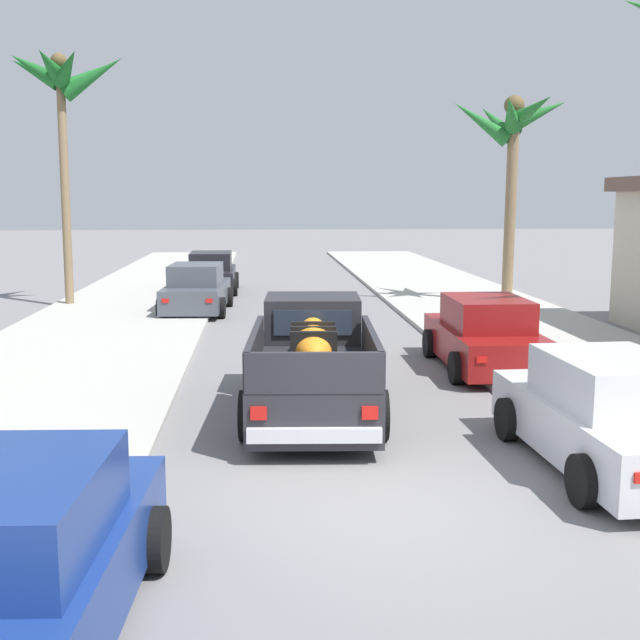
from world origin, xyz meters
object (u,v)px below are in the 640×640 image
object	(u,v)px
car_right_near	(485,336)
car_right_mid	(608,416)
car_left_far	(197,290)
palm_tree_left_fore	(511,133)
pickup_truck	(313,364)
palm_tree_left_mid	(63,87)
car_left_mid	(211,274)
car_left_near	(9,566)

from	to	relation	value
car_right_near	car_right_mid	xyz separation A→B (m)	(-0.09, -6.14, 0.00)
car_right_near	car_left_far	size ratio (longest dim) A/B	0.99
car_left_far	palm_tree_left_fore	size ratio (longest dim) A/B	0.63
car_left_far	pickup_truck	bearing A→B (deg)	-76.27
palm_tree_left_fore	pickup_truck	bearing A→B (deg)	-119.81
car_right_near	car_right_mid	bearing A→B (deg)	-90.80
pickup_truck	palm_tree_left_mid	size ratio (longest dim) A/B	0.64
car_left_far	palm_tree_left_mid	world-z (taller)	palm_tree_left_mid
car_right_near	palm_tree_left_fore	size ratio (longest dim) A/B	0.62
pickup_truck	palm_tree_left_fore	bearing A→B (deg)	60.19
palm_tree_left_mid	car_right_mid	bearing A→B (deg)	-56.94
pickup_truck	car_right_near	size ratio (longest dim) A/B	1.24
car_right_mid	palm_tree_left_mid	xyz separation A→B (m)	(-10.88, 16.72, 6.39)
car_right_near	palm_tree_left_fore	bearing A→B (deg)	70.25
car_left_mid	palm_tree_left_fore	distance (m)	12.11
car_left_near	car_right_mid	xyz separation A→B (m)	(6.63, 3.82, 0.00)
pickup_truck	car_left_near	size ratio (longest dim) A/B	1.23
car_right_mid	car_left_near	bearing A→B (deg)	-150.04
car_right_near	palm_tree_left_fore	distance (m)	11.54
car_left_mid	car_right_near	bearing A→B (deg)	-65.06
pickup_truck	car_right_mid	size ratio (longest dim) A/B	1.23
car_left_mid	car_left_far	xyz separation A→B (m)	(-0.13, -5.37, 0.00)
car_right_near	palm_tree_left_fore	xyz separation A→B (m)	(3.52, 9.81, 4.97)
car_left_mid	palm_tree_left_fore	world-z (taller)	palm_tree_left_fore
pickup_truck	car_left_near	bearing A→B (deg)	-112.59
car_left_near	car_right_mid	size ratio (longest dim) A/B	1.00
palm_tree_left_fore	car_left_near	bearing A→B (deg)	-117.38
pickup_truck	car_left_near	world-z (taller)	pickup_truck
car_left_far	car_right_mid	bearing A→B (deg)	-66.04
palm_tree_left_mid	car_left_near	bearing A→B (deg)	-78.32
car_right_near	car_left_mid	xyz separation A→B (m)	(-6.61, 14.21, 0.00)
car_right_near	car_left_mid	size ratio (longest dim) A/B	1.00
car_left_near	car_right_near	distance (m)	12.02
car_right_mid	palm_tree_left_mid	distance (m)	20.95
car_right_mid	palm_tree_left_fore	size ratio (longest dim) A/B	0.62
pickup_truck	car_right_near	bearing A→B (deg)	38.38
car_right_mid	palm_tree_left_fore	bearing A→B (deg)	77.25
pickup_truck	car_right_mid	world-z (taller)	pickup_truck
car_left_far	palm_tree_left_mid	bearing A→B (deg)	157.56
car_left_far	palm_tree_left_fore	bearing A→B (deg)	5.43
pickup_truck	palm_tree_left_fore	distance (m)	15.59
pickup_truck	palm_tree_left_mid	bearing A→B (deg)	117.63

